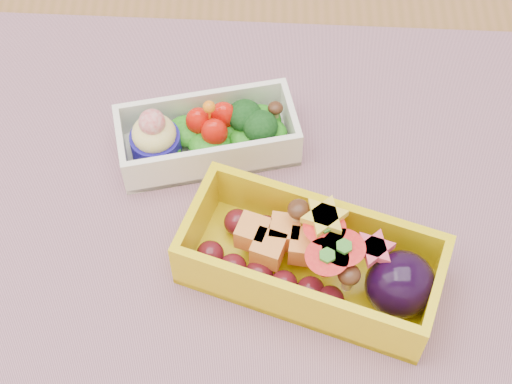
{
  "coord_description": "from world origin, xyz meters",
  "views": [
    {
      "loc": [
        0.03,
        -0.35,
        1.3
      ],
      "look_at": [
        0.03,
        -0.01,
        0.79
      ],
      "focal_mm": 55.29,
      "sensor_mm": 36.0,
      "label": 1
    }
  ],
  "objects_px": {
    "bento_white": "(206,135)",
    "table": "(227,266)",
    "bento_yellow": "(317,261)",
    "placemat": "(247,223)"
  },
  "relations": [
    {
      "from": "bento_white",
      "to": "placemat",
      "type": "bearing_deg",
      "value": -76.68
    },
    {
      "from": "table",
      "to": "bento_white",
      "type": "distance_m",
      "value": 0.14
    },
    {
      "from": "placemat",
      "to": "bento_white",
      "type": "xyz_separation_m",
      "value": [
        -0.04,
        0.07,
        0.02
      ]
    },
    {
      "from": "bento_yellow",
      "to": "table",
      "type": "bearing_deg",
      "value": 158.29
    },
    {
      "from": "bento_white",
      "to": "table",
      "type": "bearing_deg",
      "value": -87.71
    },
    {
      "from": "table",
      "to": "bento_white",
      "type": "relative_size",
      "value": 7.52
    },
    {
      "from": "placemat",
      "to": "bento_white",
      "type": "bearing_deg",
      "value": 115.77
    },
    {
      "from": "table",
      "to": "placemat",
      "type": "xyz_separation_m",
      "value": [
        0.02,
        -0.01,
        0.1
      ]
    },
    {
      "from": "table",
      "to": "placemat",
      "type": "relative_size",
      "value": 2.03
    },
    {
      "from": "table",
      "to": "bento_yellow",
      "type": "relative_size",
      "value": 5.73
    }
  ]
}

